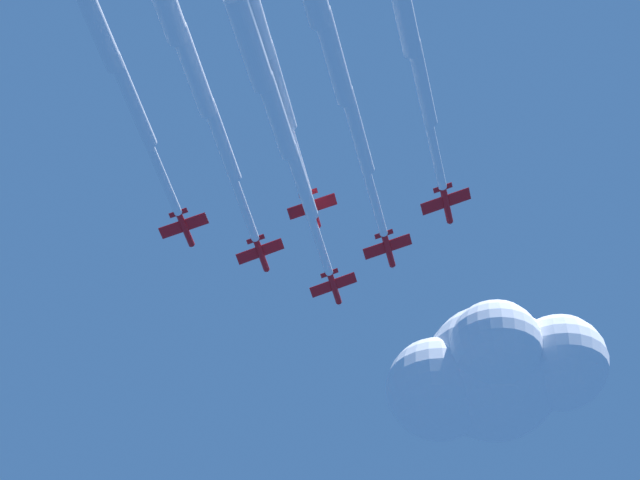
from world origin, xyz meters
TOP-DOWN VIEW (x-y plane):
  - jet_lead at (-7.49, -29.96)m, footprint 22.11×70.05m
  - jet_port_inner at (-20.07, -36.82)m, footprint 21.56×71.08m
  - jet_starboard_inner at (0.85, -42.55)m, footprint 22.92×72.07m
  - jet_port_mid at (-10.97, -48.29)m, footprint 21.22×71.36m
  - jet_starboard_mid at (-33.91, -46.38)m, footprint 22.93×76.25m
  - jet_port_outer at (10.39, -51.31)m, footprint 21.90×68.22m
  - cloud_puff at (38.89, 62.22)m, footprint 47.95×35.76m

SIDE VIEW (x-z plane):
  - jet_starboard_inner at x=0.85m, z-range 153.64..157.89m
  - jet_port_outer at x=10.39m, z-range 153.78..158.05m
  - jet_lead at x=-7.49m, z-range 154.30..158.61m
  - jet_port_inner at x=-20.07m, z-range 156.47..160.83m
  - jet_starboard_mid at x=-33.91m, z-range 156.72..161.01m
  - jet_port_mid at x=-10.97m, z-range 156.93..161.21m
  - cloud_puff at x=38.89m, z-range 159.62..191.40m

